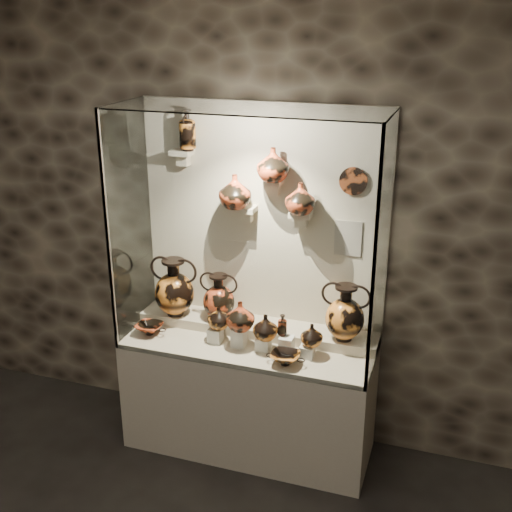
{
  "coord_description": "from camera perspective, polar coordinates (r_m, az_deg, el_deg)",
  "views": [
    {
      "loc": [
        1.26,
        -1.45,
        2.93
      ],
      "look_at": [
        0.05,
        2.19,
        1.47
      ],
      "focal_mm": 45.0,
      "sensor_mm": 36.0,
      "label": 1
    }
  ],
  "objects": [
    {
      "name": "glass_left",
      "position": [
        4.4,
        -11.18,
        2.92
      ],
      "size": [
        0.01,
        0.6,
        1.6
      ],
      "primitive_type": "cube",
      "color": "white",
      "rests_on": "plinth"
    },
    {
      "name": "info_placard",
      "position": [
        4.21,
        8.18,
        1.57
      ],
      "size": [
        0.18,
        0.01,
        0.24
      ],
      "primitive_type": "cube",
      "color": "beige",
      "rests_on": "back_panel"
    },
    {
      "name": "rear_tier",
      "position": [
        4.51,
        0.07,
        -6.51
      ],
      "size": [
        1.7,
        0.25,
        0.1
      ],
      "primitive_type": "cube",
      "color": "#BAAA90",
      "rests_on": "plinth"
    },
    {
      "name": "pedestal_e",
      "position": [
        4.21,
        4.58,
        -8.42
      ],
      "size": [
        0.09,
        0.09,
        0.08
      ],
      "primitive_type": "cube",
      "color": "silver",
      "rests_on": "front_tier"
    },
    {
      "name": "bracket_cb",
      "position": [
        4.17,
        1.67,
        6.6
      ],
      "size": [
        0.1,
        0.12,
        0.04
      ],
      "primitive_type": "cube",
      "color": "beige",
      "rests_on": "back_panel"
    },
    {
      "name": "jug_e",
      "position": [
        4.17,
        4.98,
        -7.0
      ],
      "size": [
        0.17,
        0.17,
        0.15
      ],
      "primitive_type": "imported",
      "rotation": [
        0.0,
        0.0,
        -0.24
      ],
      "color": "orange",
      "rests_on": "pedestal_e"
    },
    {
      "name": "amphora_left",
      "position": [
        4.56,
        -7.27,
        -2.76
      ],
      "size": [
        0.35,
        0.35,
        0.42
      ],
      "primitive_type": null,
      "rotation": [
        0.0,
        0.0,
        -0.05
      ],
      "color": "orange",
      "rests_on": "rear_tier"
    },
    {
      "name": "glass_front",
      "position": [
        3.8,
        -2.16,
        0.43
      ],
      "size": [
        1.7,
        0.01,
        1.6
      ],
      "primitive_type": "cube",
      "color": "white",
      "rests_on": "plinth"
    },
    {
      "name": "glass_right",
      "position": [
        3.89,
        11.17,
        0.49
      ],
      "size": [
        0.01,
        0.6,
        1.6
      ],
      "primitive_type": "cube",
      "color": "white",
      "rests_on": "plinth"
    },
    {
      "name": "glass_top",
      "position": [
        3.88,
        -0.76,
        13.0
      ],
      "size": [
        1.7,
        0.6,
        0.01
      ],
      "primitive_type": "cube",
      "color": "white",
      "rests_on": "back_panel"
    },
    {
      "name": "amphora_right",
      "position": [
        4.24,
        7.93,
        -4.99
      ],
      "size": [
        0.4,
        0.4,
        0.39
      ],
      "primitive_type": null,
      "rotation": [
        0.0,
        0.0,
        0.36
      ],
      "color": "orange",
      "rests_on": "rear_tier"
    },
    {
      "name": "jug_c",
      "position": [
        4.2,
        0.86,
        -6.33
      ],
      "size": [
        0.22,
        0.22,
        0.17
      ],
      "primitive_type": "imported",
      "rotation": [
        0.0,
        0.0,
        -0.41
      ],
      "color": "orange",
      "rests_on": "pedestal_c"
    },
    {
      "name": "bracket_ul",
      "position": [
        4.36,
        -6.61,
        9.14
      ],
      "size": [
        0.14,
        0.12,
        0.04
      ],
      "primitive_type": "cube",
      "color": "beige",
      "rests_on": "back_panel"
    },
    {
      "name": "ovoid_vase_b",
      "position": [
        4.09,
        1.53,
        8.14
      ],
      "size": [
        0.26,
        0.26,
        0.22
      ],
      "primitive_type": "imported",
      "rotation": [
        0.0,
        0.0,
        0.31
      ],
      "color": "#AD3E1E",
      "rests_on": "bracket_cb"
    },
    {
      "name": "kylix_right",
      "position": [
        4.12,
        2.63,
        -9.0
      ],
      "size": [
        0.28,
        0.26,
        0.1
      ],
      "primitive_type": null,
      "rotation": [
        0.0,
        0.0,
        0.25
      ],
      "color": "orange",
      "rests_on": "front_tier"
    },
    {
      "name": "pedestal_c",
      "position": [
        4.28,
        0.65,
        -7.77
      ],
      "size": [
        0.09,
        0.09,
        0.09
      ],
      "primitive_type": "cube",
      "color": "silver",
      "rests_on": "front_tier"
    },
    {
      "name": "amphora_mid",
      "position": [
        4.49,
        -3.32,
        -3.64
      ],
      "size": [
        0.29,
        0.29,
        0.34
      ],
      "primitive_type": null,
      "rotation": [
        0.0,
        0.0,
        -0.08
      ],
      "color": "#AD3E1E",
      "rests_on": "rear_tier"
    },
    {
      "name": "pedestal_a",
      "position": [
        4.38,
        -3.62,
        -7.02
      ],
      "size": [
        0.09,
        0.09,
        0.1
      ],
      "primitive_type": "cube",
      "color": "silver",
      "rests_on": "front_tier"
    },
    {
      "name": "bracket_ca",
      "position": [
        4.28,
        -0.92,
        4.22
      ],
      "size": [
        0.14,
        0.12,
        0.04
      ],
      "primitive_type": "cube",
      "color": "beige",
      "rests_on": "back_panel"
    },
    {
      "name": "frame_post_right",
      "position": [
        3.62,
        10.44,
        -1.01
      ],
      "size": [
        0.02,
        0.02,
        1.6
      ],
      "primitive_type": "cube",
      "color": "gray",
      "rests_on": "plinth"
    },
    {
      "name": "wall_plate",
      "position": [
        4.09,
        8.65,
        6.6
      ],
      "size": [
        0.18,
        0.02,
        0.18
      ],
      "primitive_type": "cylinder",
      "rotation": [
        1.57,
        0.0,
        0.0
      ],
      "color": "brown",
      "rests_on": "back_panel"
    },
    {
      "name": "pedestal_b",
      "position": [
        4.32,
        -1.51,
        -7.19
      ],
      "size": [
        0.09,
        0.09,
        0.13
      ],
      "primitive_type": "cube",
      "color": "silver",
      "rests_on": "front_tier"
    },
    {
      "name": "bracket_cc",
      "position": [
        4.18,
        4.01,
        3.74
      ],
      "size": [
        0.14,
        0.12,
        0.04
      ],
      "primitive_type": "cube",
      "color": "beige",
      "rests_on": "back_panel"
    },
    {
      "name": "front_tier",
      "position": [
        4.39,
        -0.66,
        -7.92
      ],
      "size": [
        1.68,
        0.58,
        0.03
      ],
      "primitive_type": "cube",
      "color": "#BAAA90",
      "rests_on": "plinth"
    },
    {
      "name": "plinth",
      "position": [
        4.6,
        -0.64,
        -12.45
      ],
      "size": [
        1.7,
        0.6,
        0.8
      ],
      "primitive_type": "cube",
      "color": "beige",
      "rests_on": "floor"
    },
    {
      "name": "frame_post_left",
      "position": [
        4.16,
        -13.03,
        1.73
      ],
      "size": [
        0.02,
        0.02,
        1.6
      ],
      "primitive_type": "cube",
      "color": "gray",
      "rests_on": "plinth"
    },
    {
      "name": "lekythos_small",
      "position": [
        4.19,
        2.37,
        -6.03
      ],
      "size": [
        0.1,
        0.1,
        0.17
      ],
      "primitive_type": null,
      "rotation": [
        0.0,
        0.0,
        0.44
      ],
      "color": "#AD3E1E",
      "rests_on": "pedestal_d"
    },
    {
      "name": "jug_b",
      "position": [
        4.23,
        -1.4,
        -5.34
      ],
      "size": [
        0.21,
        0.21,
        0.2
      ],
      "primitive_type": "imported",
      "rotation": [
        0.0,
        0.0,
        -0.11
      ],
      "color": "#AD3E1E",
      "rests_on": "pedestal_b"
    },
    {
      "name": "jug_a",
      "position": [
        4.33,
        -3.32,
        -5.44
      ],
      "size": [
        0.17,
        0.17,
        0.16
      ],
      "primitive_type": "imported",
      "rotation": [
        0.0,
        0.0,
        0.08
      ],
      "color": "orange",
      "rests_on": "pedestal_a"
    },
    {
      "name": "pedestal_d",
      "position": [
        4.23,
        2.73,
        -7.91
      ],
      "size": [
        0.09,
        0.09,
        0.12
      ],
      "primitive_type": "cube",
      "color": "silver",
      "rests_on": "front_tier"
    },
    {
      "name": "ovoid_vase_c",
      "position": [
        4.1,
        3.97,
        5.14
      ],
      "size": [
        0.23,
        0.23,
        0.2
      ],
      "primitive_type": "imported",
      "rotation": [
        0.0,
        0.0,
        0.18
      ],
      "color": "#AD3E1E",
      "rests_on": "bracket_cc"
    },
    {
      "name": "ovoid_vase_a",
      "position": [
        4.21,
        -1.87,
        5.77
      ],
      "size": [
        0.26,
        0.26,
        0.23
      ],
      "primitive_type": "imported",
      "rotation": [
        0.0,
        0.0,
        -0.26
      ],
      "color": "#AD3E1E",
      "rests_on": "bracket_ca"
    },
    {
      "name": "wall_back",
      "position": [
        4.35,
        0.68,
        3.13
      ],
      "size": [
        5.0,
        0.02,
        3.2
      ],
      "primitive_type": "cube",
      "color": "black",
      "rests_on": "ground"
    },
    {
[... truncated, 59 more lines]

